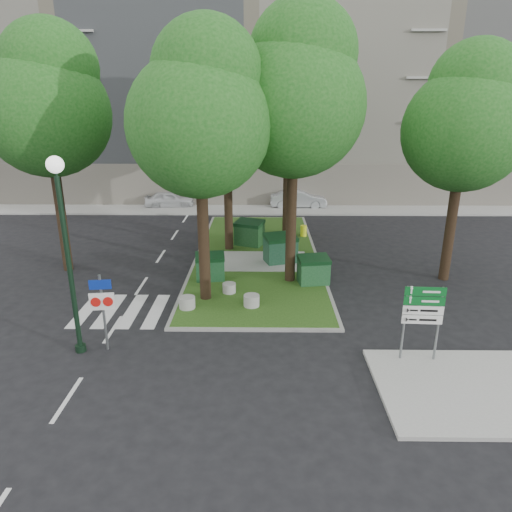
{
  "coord_description": "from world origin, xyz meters",
  "views": [
    {
      "loc": [
        0.74,
        -14.36,
        7.64
      ],
      "look_at": [
        0.53,
        2.23,
        2.0
      ],
      "focal_mm": 32.0,
      "sensor_mm": 36.0,
      "label": 1
    }
  ],
  "objects_px": {
    "tree_street_left": "(48,101)",
    "bollard_right": "(252,300)",
    "dumpster_c": "(280,248)",
    "tree_median_near_right": "(297,92)",
    "dumpster_b": "(249,233)",
    "bollard_left": "(187,302)",
    "car_silver": "(298,199)",
    "bollard_mid": "(229,288)",
    "traffic_sign_pole": "(102,302)",
    "tree_street_right": "(467,118)",
    "tree_median_near_left": "(201,111)",
    "car_white": "(169,199)",
    "litter_bin": "(303,231)",
    "tree_median_mid": "(228,115)",
    "tree_median_far": "(291,88)",
    "directional_sign": "(423,312)",
    "dumpster_a": "(210,267)",
    "dumpster_d": "(313,270)",
    "street_lamp": "(65,235)"
  },
  "relations": [
    {
      "from": "tree_median_far",
      "to": "tree_street_right",
      "type": "xyz_separation_m",
      "value": [
        6.8,
        -7.0,
        -1.34
      ]
    },
    {
      "from": "tree_street_right",
      "to": "dumpster_b",
      "type": "distance_m",
      "value": 11.9
    },
    {
      "from": "tree_median_near_right",
      "to": "car_white",
      "type": "distance_m",
      "value": 18.62
    },
    {
      "from": "tree_median_far",
      "to": "dumpster_c",
      "type": "relative_size",
      "value": 6.7
    },
    {
      "from": "tree_street_right",
      "to": "bollard_left",
      "type": "xyz_separation_m",
      "value": [
        -11.19,
        -3.51,
        -6.64
      ]
    },
    {
      "from": "tree_median_mid",
      "to": "dumpster_d",
      "type": "height_order",
      "value": "tree_median_mid"
    },
    {
      "from": "tree_street_left",
      "to": "bollard_left",
      "type": "xyz_separation_m",
      "value": [
        6.31,
        -4.51,
        -7.31
      ]
    },
    {
      "from": "bollard_left",
      "to": "litter_bin",
      "type": "height_order",
      "value": "litter_bin"
    },
    {
      "from": "dumpster_b",
      "to": "car_white",
      "type": "bearing_deg",
      "value": 144.98
    },
    {
      "from": "tree_median_mid",
      "to": "directional_sign",
      "type": "distance_m",
      "value": 13.85
    },
    {
      "from": "dumpster_c",
      "to": "car_silver",
      "type": "height_order",
      "value": "dumpster_c"
    },
    {
      "from": "dumpster_c",
      "to": "dumpster_a",
      "type": "bearing_deg",
      "value": -160.64
    },
    {
      "from": "bollard_mid",
      "to": "car_silver",
      "type": "xyz_separation_m",
      "value": [
        4.09,
        16.44,
        0.37
      ]
    },
    {
      "from": "dumpster_b",
      "to": "traffic_sign_pole",
      "type": "xyz_separation_m",
      "value": [
        -4.32,
        -11.11,
        0.87
      ]
    },
    {
      "from": "tree_median_near_left",
      "to": "car_white",
      "type": "bearing_deg",
      "value": 105.88
    },
    {
      "from": "litter_bin",
      "to": "dumpster_b",
      "type": "bearing_deg",
      "value": -151.5
    },
    {
      "from": "bollard_left",
      "to": "car_white",
      "type": "distance_m",
      "value": 18.43
    },
    {
      "from": "tree_street_left",
      "to": "car_silver",
      "type": "height_order",
      "value": "tree_street_left"
    },
    {
      "from": "tree_median_mid",
      "to": "car_white",
      "type": "height_order",
      "value": "tree_median_mid"
    },
    {
      "from": "traffic_sign_pole",
      "to": "directional_sign",
      "type": "relative_size",
      "value": 1.08
    },
    {
      "from": "bollard_left",
      "to": "dumpster_c",
      "type": "bearing_deg",
      "value": 54.92
    },
    {
      "from": "tree_street_right",
      "to": "dumpster_d",
      "type": "relative_size",
      "value": 6.92
    },
    {
      "from": "bollard_right",
      "to": "car_white",
      "type": "distance_m",
      "value": 18.93
    },
    {
      "from": "litter_bin",
      "to": "traffic_sign_pole",
      "type": "relative_size",
      "value": 0.25
    },
    {
      "from": "tree_median_mid",
      "to": "car_silver",
      "type": "bearing_deg",
      "value": 67.09
    },
    {
      "from": "dumpster_a",
      "to": "dumpster_c",
      "type": "relative_size",
      "value": 0.77
    },
    {
      "from": "tree_median_near_left",
      "to": "car_silver",
      "type": "distance_m",
      "value": 18.84
    },
    {
      "from": "tree_street_left",
      "to": "directional_sign",
      "type": "bearing_deg",
      "value": -30.0
    },
    {
      "from": "traffic_sign_pole",
      "to": "directional_sign",
      "type": "xyz_separation_m",
      "value": [
        9.79,
        -0.64,
        0.05
      ]
    },
    {
      "from": "tree_median_mid",
      "to": "tree_street_right",
      "type": "xyz_separation_m",
      "value": [
        10.0,
        -4.0,
        0.0
      ]
    },
    {
      "from": "dumpster_c",
      "to": "traffic_sign_pole",
      "type": "relative_size",
      "value": 0.69
    },
    {
      "from": "tree_median_mid",
      "to": "bollard_left",
      "type": "height_order",
      "value": "tree_median_mid"
    },
    {
      "from": "tree_median_near_right",
      "to": "car_silver",
      "type": "relative_size",
      "value": 2.73
    },
    {
      "from": "dumpster_b",
      "to": "bollard_left",
      "type": "xyz_separation_m",
      "value": [
        -2.17,
        -8.2,
        -0.45
      ]
    },
    {
      "from": "dumpster_c",
      "to": "directional_sign",
      "type": "bearing_deg",
      "value": -83.43
    },
    {
      "from": "bollard_left",
      "to": "bollard_mid",
      "type": "distance_m",
      "value": 2.14
    },
    {
      "from": "dumpster_c",
      "to": "bollard_right",
      "type": "height_order",
      "value": "dumpster_c"
    },
    {
      "from": "tree_median_near_right",
      "to": "dumpster_b",
      "type": "relative_size",
      "value": 6.43
    },
    {
      "from": "tree_median_near_left",
      "to": "tree_median_mid",
      "type": "distance_m",
      "value": 6.53
    },
    {
      "from": "tree_median_near_right",
      "to": "bollard_left",
      "type": "xyz_separation_m",
      "value": [
        -4.19,
        -3.01,
        -7.64
      ]
    },
    {
      "from": "tree_street_left",
      "to": "bollard_right",
      "type": "height_order",
      "value": "tree_street_left"
    },
    {
      "from": "tree_median_near_right",
      "to": "street_lamp",
      "type": "xyz_separation_m",
      "value": [
        -7.16,
        -6.05,
        -4.09
      ]
    },
    {
      "from": "tree_median_near_right",
      "to": "dumpster_a",
      "type": "relative_size",
      "value": 8.34
    },
    {
      "from": "tree_street_left",
      "to": "directional_sign",
      "type": "relative_size",
      "value": 4.6
    },
    {
      "from": "litter_bin",
      "to": "tree_median_near_right",
      "type": "bearing_deg",
      "value": -99.17
    },
    {
      "from": "tree_street_left",
      "to": "dumpster_a",
      "type": "relative_size",
      "value": 8.01
    },
    {
      "from": "dumpster_b",
      "to": "dumpster_c",
      "type": "bearing_deg",
      "value": -38.4
    },
    {
      "from": "bollard_mid",
      "to": "traffic_sign_pole",
      "type": "height_order",
      "value": "traffic_sign_pole"
    },
    {
      "from": "bollard_left",
      "to": "car_silver",
      "type": "relative_size",
      "value": 0.15
    },
    {
      "from": "tree_street_left",
      "to": "dumpster_c",
      "type": "height_order",
      "value": "tree_street_left"
    }
  ]
}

